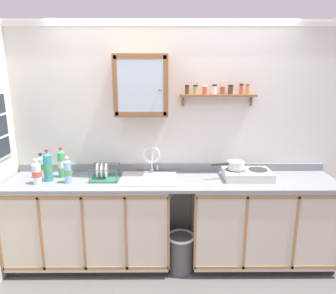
# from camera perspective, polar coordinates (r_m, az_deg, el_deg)

# --- Properties ---
(floor) EXTENTS (6.33, 6.33, 0.00)m
(floor) POSITION_cam_1_polar(r_m,az_deg,el_deg) (3.40, 0.80, -22.47)
(floor) COLOR #565451
(floor) RESTS_ON ground
(back_wall) EXTENTS (3.93, 0.07, 2.49)m
(back_wall) POSITION_cam_1_polar(r_m,az_deg,el_deg) (3.40, 0.67, 1.02)
(back_wall) COLOR silver
(back_wall) RESTS_ON ground
(lower_cabinet_run) EXTENTS (1.63, 0.59, 0.90)m
(lower_cabinet_run) POSITION_cam_1_polar(r_m,az_deg,el_deg) (3.47, -13.70, -13.20)
(lower_cabinet_run) COLOR black
(lower_cabinet_run) RESTS_ON ground
(lower_cabinet_run_right) EXTENTS (1.46, 0.59, 0.90)m
(lower_cabinet_run_right) POSITION_cam_1_polar(r_m,az_deg,el_deg) (3.52, 16.42, -12.94)
(lower_cabinet_run_right) COLOR black
(lower_cabinet_run_right) RESTS_ON ground
(countertop) EXTENTS (3.29, 0.61, 0.03)m
(countertop) POSITION_cam_1_polar(r_m,az_deg,el_deg) (3.20, 0.76, -6.14)
(countertop) COLOR gray
(countertop) RESTS_ON lower_cabinet_run
(backsplash) EXTENTS (3.29, 0.02, 0.08)m
(backsplash) POSITION_cam_1_polar(r_m,az_deg,el_deg) (3.44, 0.67, -3.71)
(backsplash) COLOR gray
(backsplash) RESTS_ON countertop
(sink) EXTENTS (0.56, 0.48, 0.44)m
(sink) POSITION_cam_1_polar(r_m,az_deg,el_deg) (3.24, -3.45, -6.05)
(sink) COLOR silver
(sink) RESTS_ON countertop
(hot_plate_stove) EXTENTS (0.47, 0.31, 0.09)m
(hot_plate_stove) POSITION_cam_1_polar(r_m,az_deg,el_deg) (3.30, 14.05, -4.81)
(hot_plate_stove) COLOR silver
(hot_plate_stove) RESTS_ON countertop
(saucepan) EXTENTS (0.34, 0.17, 0.09)m
(saucepan) POSITION_cam_1_polar(r_m,az_deg,el_deg) (3.27, 12.03, -3.19)
(saucepan) COLOR silver
(saucepan) RESTS_ON hot_plate_stove
(bottle_soda_green_0) EXTENTS (0.07, 0.07, 0.31)m
(bottle_soda_green_0) POSITION_cam_1_polar(r_m,az_deg,el_deg) (3.41, -18.62, -2.79)
(bottle_soda_green_0) COLOR #4CB266
(bottle_soda_green_0) RESTS_ON countertop
(bottle_opaque_white_1) EXTENTS (0.08, 0.08, 0.25)m
(bottle_opaque_white_1) POSITION_cam_1_polar(r_m,az_deg,el_deg) (3.46, -21.81, -3.26)
(bottle_opaque_white_1) COLOR white
(bottle_opaque_white_1) RESTS_ON countertop
(bottle_detergent_teal_2) EXTENTS (0.08, 0.08, 0.32)m
(bottle_detergent_teal_2) POSITION_cam_1_polar(r_m,az_deg,el_deg) (3.34, -20.82, -3.29)
(bottle_detergent_teal_2) COLOR teal
(bottle_detergent_teal_2) RESTS_ON countertop
(bottle_water_clear_3) EXTENTS (0.08, 0.08, 0.24)m
(bottle_water_clear_3) POSITION_cam_1_polar(r_m,az_deg,el_deg) (3.30, -22.55, -4.27)
(bottle_water_clear_3) COLOR silver
(bottle_water_clear_3) RESTS_ON countertop
(bottle_water_blue_4) EXTENTS (0.07, 0.07, 0.26)m
(bottle_water_blue_4) POSITION_cam_1_polar(r_m,az_deg,el_deg) (3.22, -17.60, -4.14)
(bottle_water_blue_4) COLOR #8CB7E0
(bottle_water_blue_4) RESTS_ON countertop
(dish_rack) EXTENTS (0.29, 0.28, 0.16)m
(dish_rack) POSITION_cam_1_polar(r_m,az_deg,el_deg) (3.27, -11.41, -4.99)
(dish_rack) COLOR #26664C
(dish_rack) RESTS_ON countertop
(wall_cabinet) EXTENTS (0.53, 0.29, 0.59)m
(wall_cabinet) POSITION_cam_1_polar(r_m,az_deg,el_deg) (3.18, -4.81, 10.99)
(wall_cabinet) COLOR brown
(spice_shelf) EXTENTS (0.76, 0.14, 0.23)m
(spice_shelf) POSITION_cam_1_polar(r_m,az_deg,el_deg) (3.28, 8.95, 9.50)
(spice_shelf) COLOR brown
(trash_bin) EXTENTS (0.29, 0.29, 0.39)m
(trash_bin) POSITION_cam_1_polar(r_m,az_deg,el_deg) (3.39, 2.30, -18.34)
(trash_bin) COLOR #4C4C51
(trash_bin) RESTS_ON ground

